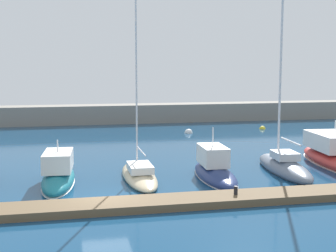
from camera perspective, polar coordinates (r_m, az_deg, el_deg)
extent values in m
plane|color=navy|center=(24.61, -7.56, -9.13)|extent=(120.00, 120.00, 0.00)
cube|color=brown|center=(23.24, -7.31, -9.63)|extent=(40.44, 2.07, 0.39)
cube|color=gray|center=(57.00, -10.10, 1.39)|extent=(108.00, 3.22, 2.22)
ellipsoid|color=#19707F|center=(28.68, -13.18, -6.36)|extent=(2.29, 6.83, 1.14)
ellipsoid|color=silver|center=(28.73, -13.16, -6.81)|extent=(2.31, 6.90, 0.12)
cube|color=silver|center=(28.52, -13.23, -4.14)|extent=(1.82, 3.17, 1.09)
cube|color=black|center=(29.42, -13.07, -3.46)|extent=(1.50, 0.86, 0.61)
cylinder|color=silver|center=(28.36, -13.28, -2.35)|extent=(0.08, 0.08, 0.71)
ellipsoid|color=beige|center=(29.14, -3.54, -6.13)|extent=(1.95, 7.43, 0.83)
cylinder|color=silver|center=(29.13, -3.87, 5.32)|extent=(0.11, 0.11, 10.69)
cylinder|color=silver|center=(27.84, -3.27, -3.08)|extent=(0.10, 3.13, 0.08)
cube|color=silver|center=(28.62, -3.43, -5.08)|extent=(1.40, 2.35, 0.44)
ellipsoid|color=navy|center=(29.42, 5.74, -5.93)|extent=(2.35, 6.84, 1.02)
ellipsoid|color=silver|center=(29.47, 5.74, -6.29)|extent=(2.38, 6.91, 0.12)
cube|color=silver|center=(29.76, 5.46, -3.58)|extent=(1.60, 2.83, 1.21)
cube|color=black|center=(30.12, 5.27, -3.10)|extent=(1.37, 0.75, 0.68)
cylinder|color=silver|center=(29.56, 5.49, -1.30)|extent=(0.08, 0.08, 1.19)
ellipsoid|color=slate|center=(31.88, 13.93, -4.97)|extent=(2.67, 8.03, 1.22)
cylinder|color=silver|center=(32.26, 13.59, 8.47)|extent=(0.15, 0.15, 13.64)
cylinder|color=silver|center=(30.64, 14.70, -1.84)|extent=(0.36, 3.22, 0.11)
cube|color=silver|center=(31.64, 14.03, -3.48)|extent=(1.55, 2.00, 0.50)
cube|color=silver|center=(35.89, 19.60, -1.77)|extent=(3.28, 4.68, 1.19)
cube|color=black|center=(36.22, 19.33, -1.39)|extent=(2.71, 1.33, 0.67)
cylinder|color=silver|center=(35.75, 19.68, -0.09)|extent=(0.08, 0.08, 0.94)
sphere|color=white|center=(48.52, 2.51, -0.86)|extent=(0.85, 0.85, 0.85)
sphere|color=yellow|center=(52.61, 11.41, -0.35)|extent=(0.67, 0.67, 0.67)
cylinder|color=black|center=(24.48, 8.24, -7.75)|extent=(0.20, 0.20, 0.44)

